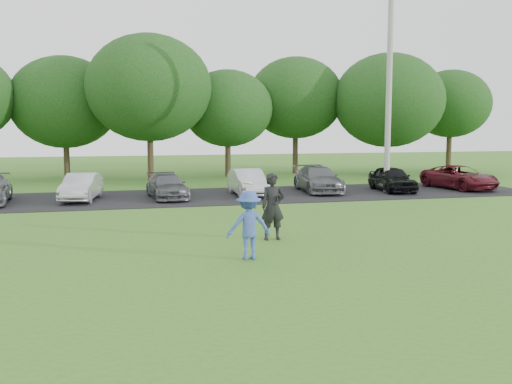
% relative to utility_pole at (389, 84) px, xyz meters
% --- Properties ---
extents(ground, '(100.00, 100.00, 0.00)m').
position_rel_utility_pole_xyz_m(ground, '(-8.88, -12.52, -5.28)').
color(ground, '#3A7220').
rests_on(ground, ground).
extents(parking_lot, '(32.00, 6.50, 0.03)m').
position_rel_utility_pole_xyz_m(parking_lot, '(-8.88, 0.48, -5.26)').
color(parking_lot, black).
rests_on(parking_lot, ground).
extents(utility_pole, '(0.28, 0.28, 10.55)m').
position_rel_utility_pole_xyz_m(utility_pole, '(0.00, 0.00, 0.00)').
color(utility_pole, '#A6A6A1').
rests_on(utility_pole, ground).
extents(frisbee_player, '(1.10, 0.69, 1.99)m').
position_rel_utility_pole_xyz_m(frisbee_player, '(-9.83, -12.07, -4.42)').
color(frisbee_player, '#3C59AB').
rests_on(frisbee_player, ground).
extents(camera_bystander, '(0.72, 0.49, 1.93)m').
position_rel_utility_pole_xyz_m(camera_bystander, '(-8.60, -9.89, -4.31)').
color(camera_bystander, black).
rests_on(camera_bystander, ground).
extents(parked_cars, '(28.47, 5.02, 1.24)m').
position_rel_utility_pole_xyz_m(parked_cars, '(-8.30, 0.30, -4.65)').
color(parked_cars, black).
rests_on(parked_cars, parking_lot).
extents(tree_row, '(42.39, 9.85, 8.64)m').
position_rel_utility_pole_xyz_m(tree_row, '(-7.37, 10.24, -0.37)').
color(tree_row, '#38281C').
rests_on(tree_row, ground).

